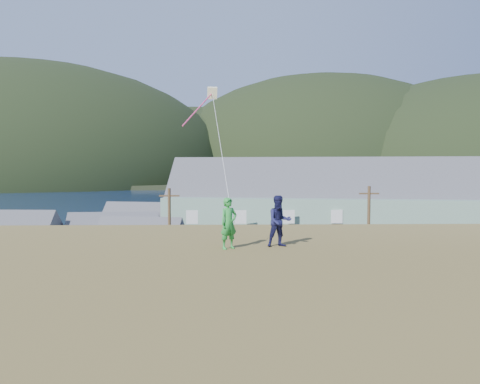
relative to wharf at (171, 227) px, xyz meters
name	(u,v)px	position (x,y,z in m)	size (l,w,h in m)	color
ground	(188,298)	(6.00, -40.00, -0.45)	(900.00, 900.00, 0.00)	#0A1638
grass_strip	(186,305)	(6.00, -42.00, -0.40)	(110.00, 8.00, 0.10)	#4C3D19
waterfront_lot	(201,256)	(6.00, -23.00, -0.39)	(72.00, 36.00, 0.12)	#28282B
wharf	(171,227)	(0.00, 0.00, 0.00)	(26.00, 14.00, 0.90)	gray
far_shore	(223,179)	(6.00, 290.00, 0.55)	(900.00, 320.00, 2.00)	black
far_hills	(275,179)	(41.59, 239.38, 1.55)	(760.00, 265.00, 143.00)	black
lodge	(334,209)	(21.40, -21.91, 4.76)	(39.90, 17.46, 13.58)	gray
shed_teal	(6,245)	(-12.04, -30.73, 2.22)	(9.53, 7.09, 7.16)	#337774
shed_palegreen_near	(113,243)	(-2.44, -28.73, 2.04)	(9.41, 6.22, 6.60)	gray
shed_white	(138,249)	(0.73, -32.13, 2.03)	(9.00, 6.87, 6.45)	white
shed_palegreen_far	(140,225)	(-2.16, -15.19, 2.11)	(10.85, 7.49, 6.68)	slate
utility_poles	(153,239)	(3.10, -38.50, 3.89)	(35.56, 0.24, 8.64)	#47331E
parked_cars	(127,243)	(-3.24, -18.49, 0.39)	(26.53, 13.53, 1.58)	black
kite_flyer_green	(229,223)	(9.05, -59.36, 7.64)	(0.65, 0.43, 1.78)	#268D35
kite_flyer_navy	(279,221)	(10.85, -58.96, 7.66)	(0.89, 0.69, 1.82)	#16173E
kite_rig	(210,96)	(8.21, -52.99, 12.94)	(1.02, 3.57, 8.14)	#FBF8BF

